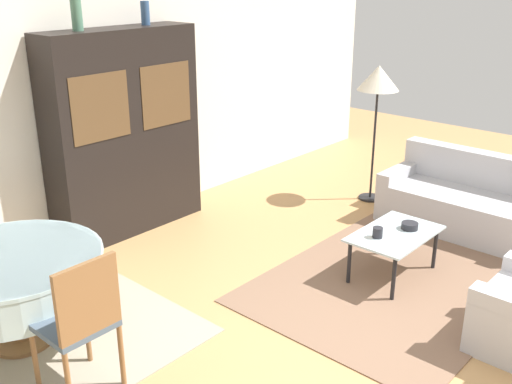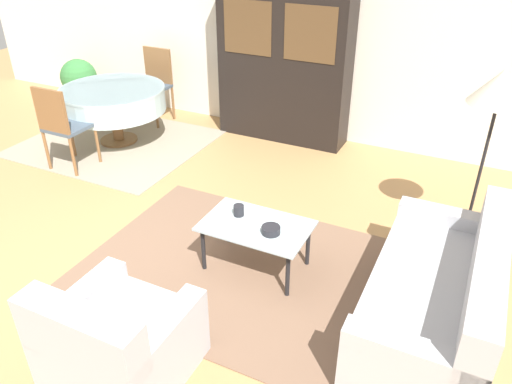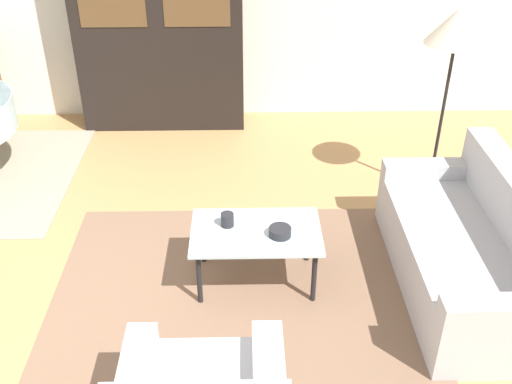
# 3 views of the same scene
# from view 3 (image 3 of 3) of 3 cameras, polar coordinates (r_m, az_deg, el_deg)

# --- Properties ---
(ground_plane) EXTENTS (14.00, 14.00, 0.00)m
(ground_plane) POSITION_cam_3_polar(r_m,az_deg,el_deg) (4.05, -18.65, -14.34)
(ground_plane) COLOR tan
(area_rug) EXTENTS (2.58, 1.98, 0.01)m
(area_rug) POSITION_cam_3_polar(r_m,az_deg,el_deg) (4.29, -1.66, -9.10)
(area_rug) COLOR brown
(area_rug) RESTS_ON ground_plane
(couch) EXTENTS (0.83, 1.75, 0.81)m
(couch) POSITION_cam_3_polar(r_m,az_deg,el_deg) (4.41, 19.78, -5.27)
(couch) COLOR #B2B2B7
(couch) RESTS_ON ground_plane
(coffee_table) EXTENTS (0.89, 0.57, 0.43)m
(coffee_table) POSITION_cam_3_polar(r_m,az_deg,el_deg) (4.12, 0.00, -4.25)
(coffee_table) COLOR black
(coffee_table) RESTS_ON area_rug
(display_cabinet) EXTENTS (1.68, 0.44, 2.13)m
(display_cabinet) POSITION_cam_3_polar(r_m,az_deg,el_deg) (6.33, -9.21, 15.37)
(display_cabinet) COLOR black
(display_cabinet) RESTS_ON ground_plane
(floor_lamp) EXTENTS (0.48, 0.48, 1.63)m
(floor_lamp) POSITION_cam_3_polar(r_m,az_deg,el_deg) (5.00, 18.59, 14.24)
(floor_lamp) COLOR black
(floor_lamp) RESTS_ON ground_plane
(cup) EXTENTS (0.09, 0.09, 0.10)m
(cup) POSITION_cam_3_polar(r_m,az_deg,el_deg) (4.12, -2.75, -2.65)
(cup) COLOR #232328
(cup) RESTS_ON coffee_table
(bowl) EXTENTS (0.15, 0.15, 0.06)m
(bowl) POSITION_cam_3_polar(r_m,az_deg,el_deg) (4.03, 2.30, -3.80)
(bowl) COLOR #232328
(bowl) RESTS_ON coffee_table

